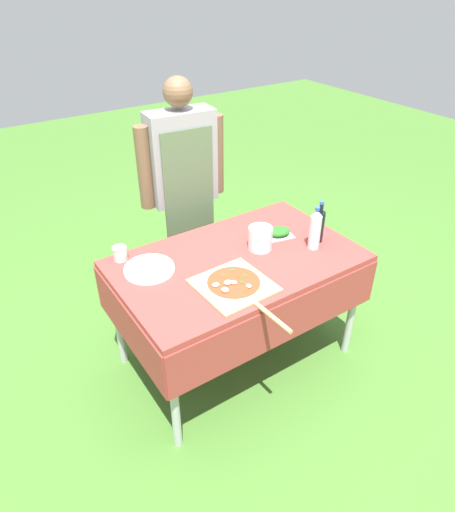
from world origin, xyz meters
The scene contains 10 objects.
ground_plane centered at (0.00, 0.00, 0.00)m, with size 12.00×12.00×0.00m, color #477A2D.
prep_table centered at (0.00, 0.00, 0.68)m, with size 1.40×0.87×0.76m.
person_cook centered at (0.08, 0.76, 0.95)m, with size 0.60×0.23×1.62m.
pizza_on_peel centered at (-0.17, -0.22, 0.78)m, with size 0.38×0.63×0.05m.
oil_bottle centered at (0.52, -0.11, 0.87)m, with size 0.06×0.06×0.26m.
water_bottle centered at (0.44, -0.15, 0.89)m, with size 0.07×0.07×0.27m.
herb_container centered at (0.36, 0.07, 0.79)m, with size 0.19×0.16×0.05m.
mixing_tub centered at (0.17, 0.01, 0.83)m, with size 0.14×0.14×0.14m, color silver.
plate_stack centered at (-0.47, 0.17, 0.78)m, with size 0.28×0.28×0.02m.
sauce_jar centered at (-0.55, 0.36, 0.80)m, with size 0.08×0.08×0.08m.
Camera 1 is at (-1.25, -1.77, 2.19)m, focal length 32.00 mm.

